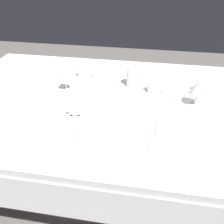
% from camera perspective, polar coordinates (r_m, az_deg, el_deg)
% --- Properties ---
extents(ground_plane, '(6.00, 6.00, 0.00)m').
position_cam_1_polar(ground_plane, '(1.80, 0.54, -18.13)').
color(ground_plane, slate).
extents(dining_table, '(1.80, 1.11, 0.74)m').
position_cam_1_polar(dining_table, '(1.36, 0.68, -0.34)').
color(dining_table, white).
rests_on(dining_table, ground).
extents(dinner_plate, '(0.25, 0.25, 0.02)m').
position_cam_1_polar(dinner_plate, '(1.09, -1.07, -3.85)').
color(dinner_plate, white).
rests_on(dinner_plate, dining_table).
extents(fork_outer, '(0.02, 0.21, 0.00)m').
position_cam_1_polar(fork_outer, '(1.15, -8.39, -2.40)').
color(fork_outer, beige).
rests_on(fork_outer, dining_table).
extents(fork_inner, '(0.02, 0.20, 0.00)m').
position_cam_1_polar(fork_inner, '(1.16, -9.89, -2.36)').
color(fork_inner, beige).
rests_on(fork_inner, dining_table).
extents(fork_salad, '(0.02, 0.23, 0.00)m').
position_cam_1_polar(fork_salad, '(1.17, -10.95, -2.11)').
color(fork_salad, beige).
rests_on(fork_salad, dining_table).
extents(dinner_knife, '(0.02, 0.22, 0.00)m').
position_cam_1_polar(dinner_knife, '(1.09, 7.24, -4.49)').
color(dinner_knife, beige).
rests_on(dinner_knife, dining_table).
extents(spoon_soup, '(0.03, 0.21, 0.01)m').
position_cam_1_polar(spoon_soup, '(1.11, 8.49, -3.98)').
color(spoon_soup, beige).
rests_on(spoon_soup, dining_table).
extents(spoon_dessert, '(0.03, 0.21, 0.01)m').
position_cam_1_polar(spoon_dessert, '(1.12, 10.10, -3.66)').
color(spoon_dessert, beige).
rests_on(spoon_dessert, dining_table).
extents(saucer_left, '(0.13, 0.13, 0.01)m').
position_cam_1_polar(saucer_left, '(1.56, -6.16, 7.81)').
color(saucer_left, white).
rests_on(saucer_left, dining_table).
extents(coffee_cup_left, '(0.10, 0.08, 0.07)m').
position_cam_1_polar(coffee_cup_left, '(1.55, -6.19, 9.18)').
color(coffee_cup_left, white).
rests_on(coffee_cup_left, saucer_left).
extents(saucer_right, '(0.14, 0.14, 0.01)m').
position_cam_1_polar(saucer_right, '(1.39, 9.28, 4.27)').
color(saucer_right, white).
rests_on(saucer_right, dining_table).
extents(coffee_cup_right, '(0.09, 0.07, 0.06)m').
position_cam_1_polar(coffee_cup_right, '(1.38, 9.49, 5.58)').
color(coffee_cup_right, white).
rests_on(coffee_cup_right, saucer_right).
extents(saucer_far, '(0.14, 0.14, 0.01)m').
position_cam_1_polar(saucer_far, '(1.46, 19.64, 4.04)').
color(saucer_far, white).
rests_on(saucer_far, dining_table).
extents(coffee_cup_far, '(0.10, 0.08, 0.07)m').
position_cam_1_polar(coffee_cup_far, '(1.44, 20.00, 5.39)').
color(coffee_cup_far, white).
rests_on(coffee_cup_far, saucer_far).
extents(wine_glass_centre, '(0.08, 0.08, 0.15)m').
position_cam_1_polar(wine_glass_centre, '(1.29, 18.84, 5.38)').
color(wine_glass_centre, silver).
rests_on(wine_glass_centre, dining_table).
extents(wine_glass_left, '(0.07, 0.07, 0.14)m').
position_cam_1_polar(wine_glass_left, '(1.40, -10.54, 8.31)').
color(wine_glass_left, silver).
rests_on(wine_glass_left, dining_table).
extents(drink_tumbler, '(0.06, 0.06, 0.11)m').
position_cam_1_polar(drink_tumbler, '(1.44, 4.54, 7.53)').
color(drink_tumbler, silver).
rests_on(drink_tumbler, dining_table).
extents(napkin_folded, '(0.06, 0.06, 0.15)m').
position_cam_1_polar(napkin_folded, '(1.57, -15.61, 9.69)').
color(napkin_folded, white).
rests_on(napkin_folded, dining_table).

